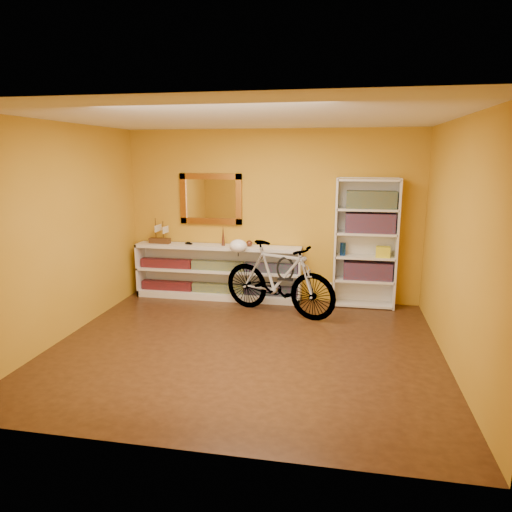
% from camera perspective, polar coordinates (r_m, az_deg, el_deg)
% --- Properties ---
extents(floor, '(4.50, 4.00, 0.01)m').
position_cam_1_polar(floor, '(5.56, -1.35, -11.18)').
color(floor, '#321B0E').
rests_on(floor, ground).
extents(ceiling, '(4.50, 4.00, 0.01)m').
position_cam_1_polar(ceiling, '(5.12, -1.50, 16.71)').
color(ceiling, silver).
rests_on(ceiling, ground).
extents(back_wall, '(4.50, 0.01, 2.60)m').
position_cam_1_polar(back_wall, '(7.14, 1.93, 4.92)').
color(back_wall, '#BE871C').
rests_on(back_wall, ground).
extents(left_wall, '(0.01, 4.00, 2.60)m').
position_cam_1_polar(left_wall, '(6.06, -22.78, 2.69)').
color(left_wall, '#BE871C').
rests_on(left_wall, ground).
extents(right_wall, '(0.01, 4.00, 2.60)m').
position_cam_1_polar(right_wall, '(5.21, 23.62, 1.21)').
color(right_wall, '#BE871C').
rests_on(right_wall, ground).
extents(gilt_mirror, '(0.98, 0.06, 0.78)m').
position_cam_1_polar(gilt_mirror, '(7.27, -5.57, 6.99)').
color(gilt_mirror, brown).
rests_on(gilt_mirror, back_wall).
extents(wall_socket, '(0.09, 0.02, 0.09)m').
position_cam_1_polar(wall_socket, '(7.25, 8.91, -3.58)').
color(wall_socket, silver).
rests_on(wall_socket, back_wall).
extents(console_unit, '(2.60, 0.35, 0.85)m').
position_cam_1_polar(console_unit, '(7.28, -4.68, -1.98)').
color(console_unit, silver).
rests_on(console_unit, floor).
extents(cd_row_lower, '(2.50, 0.13, 0.14)m').
position_cam_1_polar(cd_row_lower, '(7.33, -4.68, -3.95)').
color(cd_row_lower, black).
rests_on(cd_row_lower, console_unit).
extents(cd_row_upper, '(2.50, 0.13, 0.14)m').
position_cam_1_polar(cd_row_upper, '(7.24, -4.73, -1.17)').
color(cd_row_upper, navy).
rests_on(cd_row_upper, console_unit).
extents(model_ship, '(0.34, 0.14, 0.40)m').
position_cam_1_polar(model_ship, '(7.46, -11.78, 3.04)').
color(model_ship, '#402511').
rests_on(model_ship, console_unit).
extents(toy_car, '(0.00, 0.00, 0.00)m').
position_cam_1_polar(toy_car, '(7.33, -8.25, 1.43)').
color(toy_car, black).
rests_on(toy_car, console_unit).
extents(bronze_ornament, '(0.06, 0.06, 0.33)m').
position_cam_1_polar(bronze_ornament, '(7.14, -4.06, 2.57)').
color(bronze_ornament, '#562C1D').
rests_on(bronze_ornament, console_unit).
extents(decorative_orb, '(0.10, 0.10, 0.10)m').
position_cam_1_polar(decorative_orb, '(7.07, -0.83, 1.55)').
color(decorative_orb, '#562C1D').
rests_on(decorative_orb, console_unit).
extents(bookcase, '(0.90, 0.30, 1.90)m').
position_cam_1_polar(bookcase, '(6.96, 13.30, 1.49)').
color(bookcase, silver).
rests_on(bookcase, floor).
extents(book_row_a, '(0.70, 0.22, 0.26)m').
position_cam_1_polar(book_row_a, '(7.04, 13.54, -1.76)').
color(book_row_a, maroon).
rests_on(book_row_a, bookcase).
extents(book_row_b, '(0.70, 0.22, 0.28)m').
position_cam_1_polar(book_row_b, '(6.91, 13.83, 3.96)').
color(book_row_b, maroon).
rests_on(book_row_b, bookcase).
extents(book_row_c, '(0.70, 0.22, 0.25)m').
position_cam_1_polar(book_row_c, '(6.87, 13.98, 6.72)').
color(book_row_c, '#184554').
rests_on(book_row_c, bookcase).
extents(travel_mug, '(0.08, 0.08, 0.19)m').
position_cam_1_polar(travel_mug, '(6.94, 10.61, 0.84)').
color(travel_mug, navy).
rests_on(travel_mug, bookcase).
extents(red_tin, '(0.20, 0.20, 0.20)m').
position_cam_1_polar(red_tin, '(6.90, 11.87, 6.62)').
color(red_tin, maroon).
rests_on(red_tin, bookcase).
extents(yellow_bag, '(0.21, 0.14, 0.16)m').
position_cam_1_polar(yellow_bag, '(6.95, 15.32, 0.48)').
color(yellow_bag, yellow).
rests_on(yellow_bag, bookcase).
extents(bicycle, '(1.05, 1.82, 1.04)m').
position_cam_1_polar(bicycle, '(6.52, 2.79, -2.77)').
color(bicycle, silver).
rests_on(bicycle, floor).
extents(helmet, '(0.26, 0.25, 0.20)m').
position_cam_1_polar(helmet, '(6.77, -2.21, 1.23)').
color(helmet, white).
rests_on(helmet, bicycle).
extents(u_lock, '(0.25, 0.03, 0.25)m').
position_cam_1_polar(u_lock, '(6.44, 3.62, -1.55)').
color(u_lock, black).
rests_on(u_lock, bicycle).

